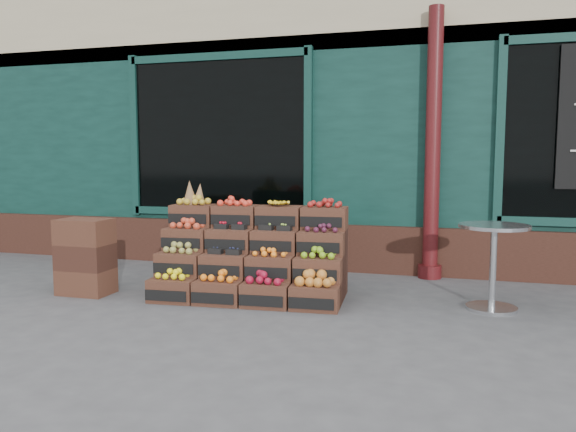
# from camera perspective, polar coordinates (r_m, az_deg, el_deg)

# --- Properties ---
(ground) EXTENTS (60.00, 60.00, 0.00)m
(ground) POSITION_cam_1_polar(r_m,az_deg,el_deg) (5.27, -0.03, -10.08)
(ground) COLOR #49494C
(ground) RESTS_ON ground
(shop_facade) EXTENTS (12.00, 6.24, 4.80)m
(shop_facade) POSITION_cam_1_polar(r_m,az_deg,el_deg) (10.11, 8.23, 11.27)
(shop_facade) COLOR #0E312B
(shop_facade) RESTS_ON ground
(crate_display) EXTENTS (1.99, 1.08, 1.21)m
(crate_display) POSITION_cam_1_polar(r_m,az_deg,el_deg) (5.94, -3.64, -4.56)
(crate_display) COLOR #47281C
(crate_display) RESTS_ON ground
(spare_crates) EXTENTS (0.54, 0.37, 0.81)m
(spare_crates) POSITION_cam_1_polar(r_m,az_deg,el_deg) (6.37, -19.88, -3.90)
(spare_crates) COLOR #47281C
(spare_crates) RESTS_ON ground
(bistro_table) EXTENTS (0.66, 0.66, 0.82)m
(bistro_table) POSITION_cam_1_polar(r_m,az_deg,el_deg) (5.69, 20.13, -3.92)
(bistro_table) COLOR #B6B8BD
(bistro_table) RESTS_ON ground
(shopkeeper) EXTENTS (0.74, 0.50, 2.01)m
(shopkeeper) POSITION_cam_1_polar(r_m,az_deg,el_deg) (8.24, -4.01, 2.82)
(shopkeeper) COLOR #1E6B2F
(shopkeeper) RESTS_ON ground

